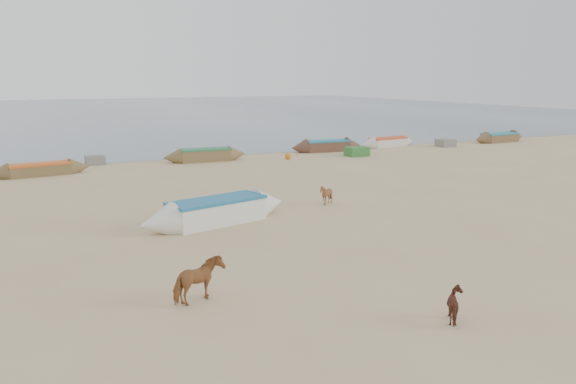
# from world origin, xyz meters

# --- Properties ---
(ground) EXTENTS (140.00, 140.00, 0.00)m
(ground) POSITION_xyz_m (0.00, 0.00, 0.00)
(ground) COLOR tan
(ground) RESTS_ON ground
(sea) EXTENTS (160.00, 160.00, 0.00)m
(sea) POSITION_xyz_m (0.00, 82.00, 0.01)
(sea) COLOR slate
(sea) RESTS_ON ground
(cow_adult) EXTENTS (1.48, 1.09, 1.14)m
(cow_adult) POSITION_xyz_m (-5.88, -3.14, 0.57)
(cow_adult) COLOR #975F31
(cow_adult) RESTS_ON ground
(calf_front) EXTENTS (0.93, 0.86, 0.91)m
(calf_front) POSITION_xyz_m (2.42, 5.16, 0.46)
(calf_front) COLOR brown
(calf_front) RESTS_ON ground
(calf_right) EXTENTS (0.78, 0.86, 0.77)m
(calf_right) POSITION_xyz_m (-0.79, -6.80, 0.38)
(calf_right) COLOR brown
(calf_right) RESTS_ON ground
(near_canoe) EXTENTS (6.61, 2.95, 0.97)m
(near_canoe) POSITION_xyz_m (-2.98, 4.13, 0.49)
(near_canoe) COLOR white
(near_canoe) RESTS_ON ground
(waterline_canoes) EXTENTS (61.19, 5.08, 0.87)m
(waterline_canoes) POSITION_xyz_m (0.11, 20.70, 0.41)
(waterline_canoes) COLOR brown
(waterline_canoes) RESTS_ON ground
(beach_clutter) EXTENTS (45.89, 5.01, 0.64)m
(beach_clutter) POSITION_xyz_m (4.01, 19.45, 0.30)
(beach_clutter) COLOR #347133
(beach_clutter) RESTS_ON ground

